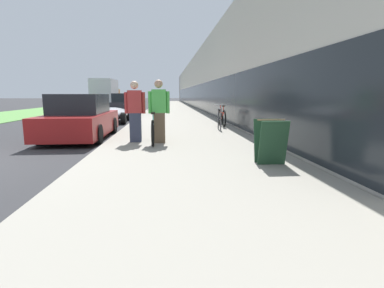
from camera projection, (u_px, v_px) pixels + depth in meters
name	position (u px, v px, depth m)	size (l,w,h in m)	color
sidewalk_slab	(173.00, 110.00, 26.91)	(4.68, 70.00, 0.11)	gray
storefront_facade	(234.00, 84.00, 34.95)	(10.01, 70.00, 5.43)	#BCB7AD
lawn_strip	(55.00, 109.00, 29.89)	(5.45, 70.00, 0.03)	#5B9347
tandem_bicycle	(154.00, 128.00, 8.94)	(0.52, 2.73, 0.90)	black
person_rider	(159.00, 111.00, 8.52)	(0.61, 0.24, 1.79)	brown
person_bystander	(135.00, 112.00, 8.67)	(0.60, 0.23, 1.76)	#33384C
bike_rack_hoop	(220.00, 117.00, 11.78)	(0.05, 0.60, 0.84)	#4C4C51
cruiser_bike_nearest	(222.00, 117.00, 13.10)	(0.52, 1.70, 0.93)	black
sandwich_board_sign	(270.00, 141.00, 6.00)	(0.56, 0.56, 0.90)	#23472D
parked_sedan_curbside	(81.00, 119.00, 10.14)	(1.89, 4.35, 1.49)	maroon
vintage_roadster_curbside	(112.00, 114.00, 15.85)	(1.75, 3.87, 1.05)	silver
parked_sedan_far	(126.00, 106.00, 21.12)	(1.98, 4.65, 1.55)	black
moving_truck	(106.00, 94.00, 31.98)	(2.25, 6.14, 3.03)	orange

